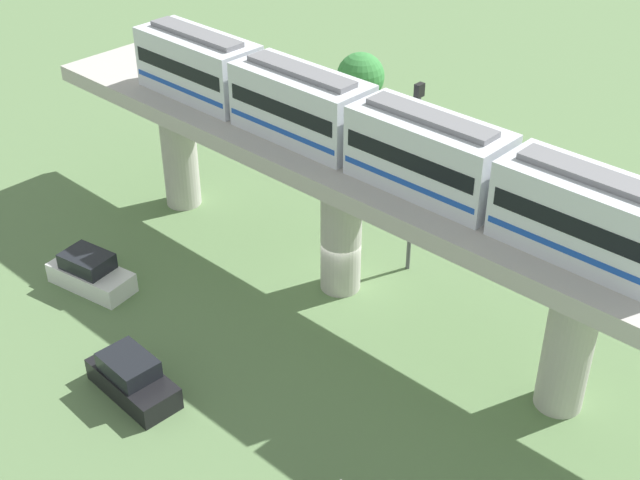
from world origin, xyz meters
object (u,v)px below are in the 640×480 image
(parked_car_white, at_px, (90,273))
(parked_car_black, at_px, (132,378))
(train, at_px, (361,128))
(signal_post, at_px, (414,172))
(tree_near_viaduct, at_px, (361,77))

(parked_car_white, distance_m, parked_car_black, 8.09)
(parked_car_white, height_order, parked_car_black, same)
(parked_car_black, bearing_deg, parked_car_white, 69.95)
(train, distance_m, signal_post, 4.71)
(parked_car_black, xyz_separation_m, signal_post, (14.57, -2.58, 4.60))
(parked_car_black, distance_m, tree_near_viaduct, 26.41)
(train, height_order, signal_post, train)
(parked_car_black, bearing_deg, signal_post, -7.50)
(parked_car_black, distance_m, signal_post, 15.50)
(parked_car_white, height_order, signal_post, signal_post)
(tree_near_viaduct, bearing_deg, train, -139.54)
(parked_car_white, bearing_deg, signal_post, -51.29)
(train, bearing_deg, signal_post, -6.37)
(parked_car_white, xyz_separation_m, signal_post, (11.47, -10.04, 4.60))
(train, distance_m, parked_car_white, 14.83)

